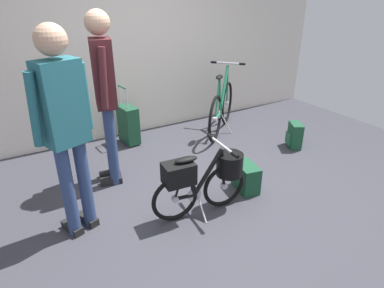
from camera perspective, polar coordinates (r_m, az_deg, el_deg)
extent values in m
plane|color=#38383F|center=(3.47, 3.54, -9.53)|extent=(6.80, 6.80, 0.00)
cube|color=silver|center=(4.84, -11.10, 17.36)|extent=(6.80, 0.10, 2.71)
torus|color=black|center=(3.26, 5.60, -7.26)|extent=(0.46, 0.08, 0.46)
cylinder|color=#B7B7BC|center=(3.26, 5.60, -7.26)|extent=(0.06, 0.05, 0.06)
torus|color=black|center=(3.06, -2.99, -9.58)|extent=(0.46, 0.08, 0.46)
cylinder|color=#B7B7BC|center=(3.06, -2.99, -9.58)|extent=(0.06, 0.05, 0.06)
cylinder|color=black|center=(3.10, -1.27, -9.22)|extent=(0.20, 0.05, 0.05)
cylinder|color=black|center=(3.08, 2.80, -4.95)|extent=(0.32, 0.07, 0.45)
cylinder|color=black|center=(3.02, -0.30, -6.09)|extent=(0.12, 0.05, 0.38)
cylinder|color=black|center=(3.10, -1.27, -9.22)|extent=(0.20, 0.04, 0.04)
cylinder|color=black|center=(3.15, 5.42, -4.19)|extent=(0.07, 0.03, 0.41)
cylinder|color=black|center=(2.98, -2.04, -6.42)|extent=(0.14, 0.03, 0.37)
ellipsoid|color=black|center=(2.90, -1.06, -2.75)|extent=(0.23, 0.11, 0.05)
cylinder|color=#B7B7BC|center=(3.04, 5.25, -0.56)|extent=(0.03, 0.03, 0.04)
cylinder|color=#B7B7BC|center=(3.03, 5.27, -0.22)|extent=(0.06, 0.44, 0.03)
cylinder|color=black|center=(2.86, 7.51, -1.92)|extent=(0.04, 0.09, 0.04)
cylinder|color=black|center=(3.20, 3.26, 1.29)|extent=(0.04, 0.09, 0.04)
cylinder|color=#B7B7BC|center=(3.14, 0.41, -8.86)|extent=(0.14, 0.03, 0.14)
cylinder|color=#B7B7BC|center=(3.15, 1.75, -11.24)|extent=(0.03, 0.19, 0.22)
cylinder|color=black|center=(3.17, 6.58, -3.54)|extent=(0.28, 0.28, 0.22)
cube|color=black|center=(2.94, -2.35, -5.16)|extent=(0.30, 0.22, 0.20)
torus|color=black|center=(5.34, 6.09, 7.16)|extent=(0.53, 0.48, 0.68)
cylinder|color=#B7B7BC|center=(5.34, 6.09, 7.16)|extent=(0.08, 0.08, 0.06)
torus|color=black|center=(4.62, 4.08, 4.36)|extent=(0.53, 0.48, 0.68)
cylinder|color=#B7B7BC|center=(4.62, 4.08, 4.36)|extent=(0.08, 0.08, 0.06)
cylinder|color=#1E724C|center=(4.76, 4.51, 4.86)|extent=(0.25, 0.23, 0.05)
cylinder|color=#1E724C|center=(5.00, 5.59, 9.47)|extent=(0.37, 0.34, 0.65)
cylinder|color=#1E724C|center=(4.75, 4.86, 8.25)|extent=(0.14, 0.13, 0.56)
cylinder|color=#1E724C|center=(4.76, 4.51, 4.86)|extent=(0.24, 0.22, 0.04)
cylinder|color=#1E724C|center=(5.23, 6.18, 10.23)|extent=(0.09, 0.08, 0.61)
cylinder|color=#1E724C|center=(4.61, 4.44, 7.85)|extent=(0.16, 0.14, 0.55)
ellipsoid|color=black|center=(4.62, 4.81, 11.59)|extent=(0.22, 0.21, 0.05)
cylinder|color=#B7B7BC|center=(5.12, 6.27, 13.65)|extent=(0.03, 0.03, 0.04)
cylinder|color=#B7B7BC|center=(5.12, 6.28, 13.87)|extent=(0.31, 0.34, 0.03)
cylinder|color=black|center=(5.08, 8.78, 13.64)|extent=(0.09, 0.09, 0.04)
cylinder|color=black|center=(5.17, 3.82, 14.06)|extent=(0.09, 0.09, 0.04)
cylinder|color=#B7B7BC|center=(4.90, 4.91, 5.34)|extent=(0.11, 0.10, 0.14)
cylinder|color=#B7B7BC|center=(4.99, 5.99, 3.60)|extent=(0.14, 0.15, 0.31)
cylinder|color=navy|center=(3.77, -14.03, 0.39)|extent=(0.11, 0.11, 0.89)
cube|color=black|center=(3.95, -14.14, -5.10)|extent=(0.25, 0.14, 0.07)
cylinder|color=navy|center=(3.62, -13.78, -0.61)|extent=(0.11, 0.11, 0.89)
cube|color=black|center=(3.81, -13.90, -6.26)|extent=(0.25, 0.14, 0.07)
cube|color=#4C1E23|center=(3.44, -15.27, 11.80)|extent=(0.26, 0.35, 0.68)
cylinder|color=#4C1E23|center=(3.65, -15.78, 12.41)|extent=(0.12, 0.12, 0.58)
cylinder|color=#4C1E23|center=(3.24, -15.22, 10.95)|extent=(0.12, 0.10, 0.58)
sphere|color=tan|center=(3.37, -16.24, 19.76)|extent=(0.24, 0.24, 0.24)
cylinder|color=navy|center=(3.03, -18.18, -6.77)|extent=(0.11, 0.11, 0.86)
cube|color=black|center=(3.29, -17.73, -12.34)|extent=(0.16, 0.26, 0.07)
cylinder|color=navy|center=(2.97, -20.77, -7.91)|extent=(0.11, 0.11, 0.86)
cube|color=black|center=(3.23, -20.15, -13.50)|extent=(0.16, 0.26, 0.07)
cube|color=#23606B|center=(2.69, -21.78, 6.57)|extent=(0.37, 0.29, 0.66)
cylinder|color=#23606B|center=(2.80, -18.20, 7.76)|extent=(0.09, 0.12, 0.57)
cylinder|color=#23606B|center=(2.62, -25.89, 5.32)|extent=(0.13, 0.12, 0.57)
sphere|color=tan|center=(2.60, -23.47, 16.40)|extent=(0.23, 0.23, 0.23)
cube|color=#19472D|center=(4.66, -11.04, 3.38)|extent=(0.21, 0.37, 0.52)
cylinder|color=#B7B7BC|center=(4.42, -11.34, 7.63)|extent=(0.02, 0.02, 0.28)
cylinder|color=#B7B7BC|center=(4.62, -12.58, 8.29)|extent=(0.02, 0.02, 0.28)
cylinder|color=#19472D|center=(4.48, -12.13, 9.67)|extent=(0.04, 0.23, 0.02)
cylinder|color=black|center=(4.68, -9.52, 0.12)|extent=(0.04, 0.02, 0.04)
cylinder|color=black|center=(4.89, -10.86, 1.13)|extent=(0.04, 0.02, 0.04)
cube|color=#19472D|center=(3.59, 9.42, -5.75)|extent=(0.24, 0.35, 0.30)
cube|color=#1F5939|center=(3.66, 10.88, -6.04)|extent=(0.07, 0.23, 0.13)
cube|color=#19472D|center=(4.71, 17.53, 1.47)|extent=(0.26, 0.30, 0.35)
cube|color=#1F5939|center=(4.71, 16.45, 0.90)|extent=(0.12, 0.18, 0.15)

